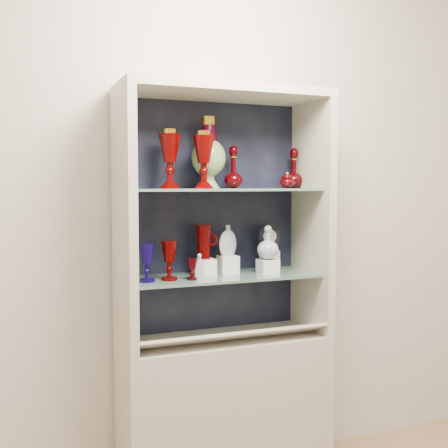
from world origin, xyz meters
name	(u,v)px	position (x,y,z in m)	size (l,w,h in m)	color
wall_back	(208,202)	(0.00, 1.75, 1.40)	(3.50, 0.02, 2.80)	beige
cabinet_base	(224,412)	(0.00, 1.53, 0.38)	(1.00, 0.40, 0.75)	#BBB29F
cabinet_back_panel	(210,217)	(0.00, 1.72, 1.32)	(0.98, 0.02, 1.15)	black
cabinet_side_left	(124,221)	(-0.48, 1.53, 1.32)	(0.04, 0.40, 1.15)	#BBB29F
cabinet_side_right	(312,217)	(0.48, 1.53, 1.32)	(0.04, 0.40, 1.15)	#BBB29F
cabinet_top_cap	(224,92)	(0.00, 1.53, 1.92)	(1.00, 0.40, 0.04)	#BBB29F
shelf_lower	(222,276)	(0.00, 1.55, 1.04)	(0.92, 0.34, 0.01)	slate
shelf_upper	(222,190)	(0.00, 1.55, 1.46)	(0.92, 0.34, 0.01)	slate
label_ledge	(233,337)	(0.00, 1.42, 0.78)	(0.92, 0.18, 0.01)	#BBB29F
label_card_0	(240,333)	(0.04, 1.42, 0.80)	(0.10, 0.07, 0.00)	white
label_card_1	(293,327)	(0.32, 1.42, 0.80)	(0.10, 0.07, 0.00)	white
label_card_2	(178,339)	(-0.27, 1.42, 0.80)	(0.10, 0.07, 0.00)	white
pedestal_lamp_left	(170,159)	(-0.26, 1.56, 1.61)	(0.10, 0.10, 0.27)	#490100
pedestal_lamp_right	(204,160)	(-0.12, 1.48, 1.60)	(0.10, 0.10, 0.26)	#490100
enamel_urn	(209,153)	(-0.05, 1.60, 1.64)	(0.17, 0.17, 0.34)	#074019
ruby_decanter_a	(233,164)	(0.08, 1.61, 1.59)	(0.09, 0.09, 0.24)	#380003
ruby_decanter_b	(294,167)	(0.43, 1.63, 1.58)	(0.09, 0.09, 0.22)	#380003
lidded_bowl	(287,180)	(0.33, 1.51, 1.51)	(0.07, 0.07, 0.08)	#380003
cobalt_goblet	(147,263)	(-0.38, 1.50, 1.14)	(0.07, 0.07, 0.17)	#0F0545
ruby_goblet_tall	(169,261)	(-0.28, 1.51, 1.14)	(0.07, 0.07, 0.18)	#490100
ruby_goblet_small	(192,269)	(-0.18, 1.48, 1.10)	(0.05, 0.05, 0.10)	#380003
riser_ruby_pitcher	(204,267)	(-0.08, 1.58, 1.09)	(0.10, 0.10, 0.08)	silver
ruby_pitcher	(204,242)	(-0.08, 1.58, 1.21)	(0.13, 0.08, 0.17)	#490100
clear_square_bottle	(199,266)	(-0.13, 1.50, 1.11)	(0.04, 0.04, 0.12)	#9FAABB
riser_flat_flask	(228,265)	(0.04, 1.58, 1.09)	(0.09, 0.09, 0.09)	silver
flat_flask	(228,240)	(0.04, 1.58, 1.22)	(0.11, 0.04, 0.16)	#AAB4BE
riser_clear_round_decanter	(268,266)	(0.23, 1.52, 1.08)	(0.09, 0.09, 0.07)	silver
clear_round_decanter	(268,243)	(0.23, 1.52, 1.20)	(0.11, 0.11, 0.16)	#9FAABB
riser_cameo_medallion	(269,260)	(0.29, 1.63, 1.10)	(0.08, 0.08, 0.10)	silver
cameo_medallion	(269,237)	(0.29, 1.63, 1.22)	(0.11, 0.04, 0.13)	black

